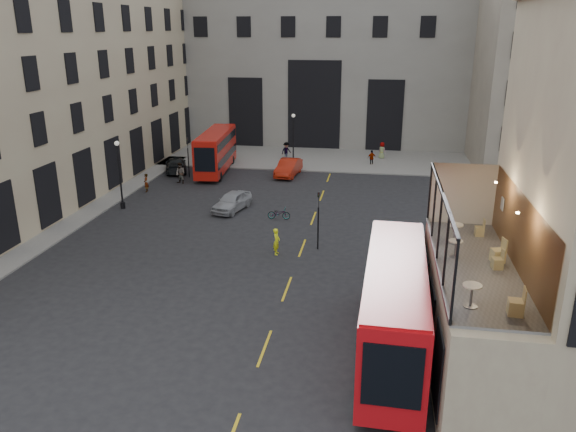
% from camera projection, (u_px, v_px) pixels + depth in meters
% --- Properties ---
extents(ground, '(140.00, 140.00, 0.00)m').
position_uv_depth(ground, '(310.00, 352.00, 24.44)').
color(ground, black).
rests_on(ground, ground).
extents(host_frontage, '(3.00, 11.00, 4.50)m').
position_uv_depth(host_frontage, '(469.00, 318.00, 22.72)').
color(host_frontage, '#C3B792').
rests_on(host_frontage, ground).
extents(cafe_floor, '(3.00, 10.00, 0.10)m').
position_uv_depth(cafe_floor, '(475.00, 266.00, 21.99)').
color(cafe_floor, slate).
rests_on(cafe_floor, host_frontage).
extents(building_left, '(14.60, 50.60, 22.00)m').
position_uv_depth(building_left, '(0.00, 55.00, 43.65)').
color(building_left, '#C3B792').
rests_on(building_left, ground).
extents(gateway, '(35.00, 10.60, 18.00)m').
position_uv_depth(gateway, '(320.00, 63.00, 67.09)').
color(gateway, gray).
rests_on(gateway, ground).
extents(building_right, '(16.60, 18.60, 20.00)m').
position_uv_depth(building_right, '(562.00, 60.00, 55.43)').
color(building_right, gray).
rests_on(building_right, ground).
extents(pavement_far, '(40.00, 12.00, 0.12)m').
position_uv_depth(pavement_far, '(299.00, 157.00, 60.88)').
color(pavement_far, slate).
rests_on(pavement_far, ground).
extents(pavement_left, '(8.00, 48.00, 0.12)m').
position_uv_depth(pavement_left, '(18.00, 230.00, 39.02)').
color(pavement_left, slate).
rests_on(pavement_left, ground).
extents(traffic_light_near, '(0.16, 0.20, 3.80)m').
position_uv_depth(traffic_light_near, '(318.00, 213.00, 35.04)').
color(traffic_light_near, black).
rests_on(traffic_light_near, ground).
extents(traffic_light_far, '(0.16, 0.20, 3.80)m').
position_uv_depth(traffic_light_far, '(188.00, 152.00, 52.15)').
color(traffic_light_far, black).
rests_on(traffic_light_far, ground).
extents(street_lamp_a, '(0.36, 0.36, 5.33)m').
position_uv_depth(street_lamp_a, '(120.00, 179.00, 43.12)').
color(street_lamp_a, black).
rests_on(street_lamp_a, ground).
extents(street_lamp_b, '(0.36, 0.36, 5.33)m').
position_uv_depth(street_lamp_b, '(293.00, 143.00, 56.39)').
color(street_lamp_b, black).
rests_on(street_lamp_b, ground).
extents(bus_near, '(2.77, 10.82, 4.29)m').
position_uv_depth(bus_near, '(394.00, 305.00, 23.49)').
color(bus_near, red).
rests_on(bus_near, ground).
extents(bus_far, '(3.05, 10.03, 3.94)m').
position_uv_depth(bus_far, '(216.00, 150.00, 54.27)').
color(bus_far, '#B9140C').
rests_on(bus_far, ground).
extents(car_a, '(2.67, 4.53, 1.45)m').
position_uv_depth(car_a, '(232.00, 201.00, 43.20)').
color(car_a, '#96989D').
rests_on(car_a, ground).
extents(car_b, '(2.13, 4.94, 1.58)m').
position_uv_depth(car_b, '(288.00, 168.00, 53.31)').
color(car_b, '#A01A09').
rests_on(car_b, ground).
extents(car_c, '(3.59, 5.24, 1.41)m').
position_uv_depth(car_c, '(176.00, 165.00, 54.81)').
color(car_c, black).
rests_on(car_c, ground).
extents(bicycle, '(1.68, 0.65, 0.87)m').
position_uv_depth(bicycle, '(279.00, 213.00, 41.29)').
color(bicycle, gray).
rests_on(bicycle, ground).
extents(cyclist, '(0.43, 0.63, 1.69)m').
position_uv_depth(cyclist, '(277.00, 241.00, 34.76)').
color(cyclist, '#F3FF1A').
rests_on(cyclist, ground).
extents(pedestrian_a, '(1.14, 1.03, 1.93)m').
position_uv_depth(pedestrian_a, '(181.00, 173.00, 50.52)').
color(pedestrian_a, gray).
rests_on(pedestrian_a, ground).
extents(pedestrian_b, '(1.34, 1.36, 1.88)m').
position_uv_depth(pedestrian_b, '(286.00, 151.00, 59.77)').
color(pedestrian_b, gray).
rests_on(pedestrian_b, ground).
extents(pedestrian_c, '(1.00, 0.76, 1.58)m').
position_uv_depth(pedestrian_c, '(372.00, 158.00, 57.31)').
color(pedestrian_c, gray).
rests_on(pedestrian_c, ground).
extents(pedestrian_d, '(1.05, 0.99, 1.81)m').
position_uv_depth(pedestrian_d, '(382.00, 151.00, 60.09)').
color(pedestrian_d, gray).
rests_on(pedestrian_d, ground).
extents(pedestrian_e, '(0.46, 0.62, 1.58)m').
position_uv_depth(pedestrian_e, '(146.00, 183.00, 48.07)').
color(pedestrian_e, gray).
rests_on(pedestrian_e, ground).
extents(cafe_table_near, '(0.64, 0.64, 0.80)m').
position_uv_depth(cafe_table_near, '(472.00, 292.00, 18.52)').
color(cafe_table_near, white).
rests_on(cafe_table_near, cafe_floor).
extents(cafe_table_mid, '(0.57, 0.57, 0.71)m').
position_uv_depth(cafe_table_mid, '(456.00, 246.00, 22.60)').
color(cafe_table_mid, silver).
rests_on(cafe_table_mid, cafe_floor).
extents(cafe_table_far, '(0.68, 0.68, 0.85)m').
position_uv_depth(cafe_table_far, '(455.00, 231.00, 24.06)').
color(cafe_table_far, silver).
rests_on(cafe_table_far, cafe_floor).
extents(cafe_chair_a, '(0.51, 0.51, 0.97)m').
position_uv_depth(cafe_chair_a, '(516.00, 307.00, 18.07)').
color(cafe_chair_a, '#D3B879').
rests_on(cafe_chair_a, cafe_floor).
extents(cafe_chair_b, '(0.58, 0.58, 0.97)m').
position_uv_depth(cafe_chair_b, '(498.00, 255.00, 22.18)').
color(cafe_chair_b, '#DBC37E').
rests_on(cafe_chair_b, cafe_floor).
extents(cafe_chair_c, '(0.44, 0.44, 0.79)m').
position_uv_depth(cafe_chair_c, '(498.00, 263.00, 21.57)').
color(cafe_chair_c, tan).
rests_on(cafe_chair_c, cafe_floor).
extents(cafe_chair_d, '(0.39, 0.39, 0.77)m').
position_uv_depth(cafe_chair_d, '(480.00, 231.00, 25.00)').
color(cafe_chair_d, tan).
rests_on(cafe_chair_d, cafe_floor).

